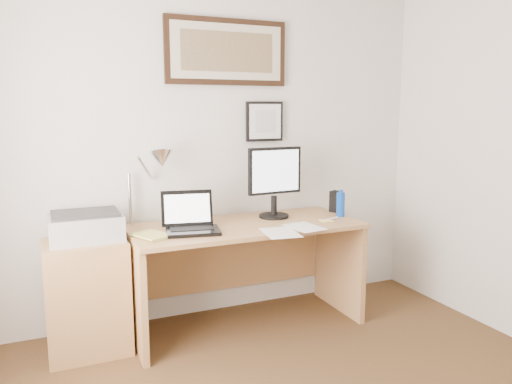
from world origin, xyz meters
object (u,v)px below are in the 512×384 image
book (141,238)px  lcd_monitor (275,179)px  water_bottle (341,205)px  printer (86,226)px  side_cabinet (87,297)px  desk (241,253)px  laptop (191,223)px

book → lcd_monitor: lcd_monitor is taller
water_bottle → book: (-1.50, -0.07, -0.08)m
printer → side_cabinet: bearing=-120.9°
book → lcd_monitor: 1.09m
book → desk: size_ratio=0.15×
desk → laptop: 0.52m
book → printer: bearing=145.5°
lcd_monitor → printer: bearing=-178.6°
book → printer: 0.37m
printer → laptop: bearing=-11.5°
book → lcd_monitor: size_ratio=0.45×
side_cabinet → water_bottle: size_ratio=4.05×
side_cabinet → lcd_monitor: bearing=2.6°
side_cabinet → water_bottle: (1.81, -0.10, 0.48)m
lcd_monitor → desk: bearing=-174.6°
water_bottle → desk: water_bottle is taller
book → laptop: laptop is taller
desk → lcd_monitor: lcd_monitor is taller
side_cabinet → desk: (1.07, 0.04, 0.15)m
laptop → lcd_monitor: 0.74m
book → laptop: bearing=12.4°
water_bottle → book: water_bottle is taller
desk → printer: bearing=-179.7°
book → printer: size_ratio=0.53×
desk → printer: (-1.05, -0.01, 0.30)m
water_bottle → lcd_monitor: size_ratio=0.35×
lcd_monitor → laptop: bearing=-166.6°
water_bottle → side_cabinet: bearing=176.8°
laptop → lcd_monitor: (0.69, 0.16, 0.23)m
lcd_monitor → water_bottle: bearing=-19.3°
side_cabinet → laptop: 0.80m
water_bottle → desk: size_ratio=0.11×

